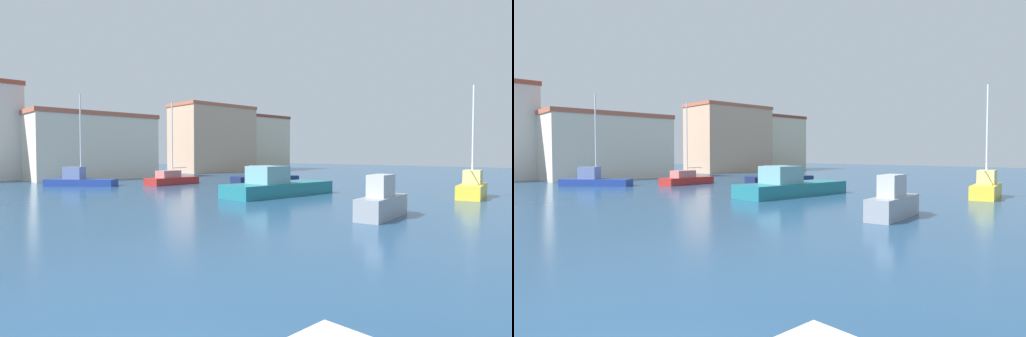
{
  "view_description": "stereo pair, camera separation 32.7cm",
  "coord_description": "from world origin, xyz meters",
  "views": [
    {
      "loc": [
        -1.68,
        -4.06,
        2.9
      ],
      "look_at": [
        21.48,
        20.04,
        1.71
      ],
      "focal_mm": 28.48,
      "sensor_mm": 36.0,
      "label": 1
    },
    {
      "loc": [
        -1.44,
        -4.29,
        2.9
      ],
      "look_at": [
        21.48,
        20.04,
        1.71
      ],
      "focal_mm": 28.48,
      "sensor_mm": 36.0,
      "label": 2
    }
  ],
  "objects": [
    {
      "name": "water",
      "position": [
        15.0,
        20.0,
        0.0
      ],
      "size": [
        160.0,
        160.0,
        0.0
      ],
      "primitive_type": "plane",
      "color": "navy",
      "rests_on": "ground"
    },
    {
      "name": "sailboat_yellow_far_right",
      "position": [
        27.3,
        5.35,
        0.7
      ],
      "size": [
        4.83,
        2.34,
        7.45
      ],
      "color": "gold",
      "rests_on": "water"
    },
    {
      "name": "motorboat_grey_center_channel",
      "position": [
        15.17,
        5.22,
        0.71
      ],
      "size": [
        4.16,
        1.79,
        1.98
      ],
      "color": "gray",
      "rests_on": "water"
    },
    {
      "name": "motorboat_navy_near_pier",
      "position": [
        25.31,
        22.85,
        0.62
      ],
      "size": [
        6.62,
        3.68,
        1.84
      ],
      "color": "#19234C",
      "rests_on": "water"
    },
    {
      "name": "sailboat_blue_outer_mooring",
      "position": [
        12.18,
        33.44,
        0.58
      ],
      "size": [
        5.46,
        5.7,
        8.3
      ],
      "color": "#233D93",
      "rests_on": "water"
    },
    {
      "name": "motorboat_white_inner_mooring",
      "position": [
        31.67,
        28.86,
        0.46
      ],
      "size": [
        5.48,
        2.91,
        1.26
      ],
      "color": "white",
      "rests_on": "water"
    },
    {
      "name": "sailboat_red_behind_lamppost",
      "position": [
        19.29,
        29.4,
        0.53
      ],
      "size": [
        5.56,
        2.69,
        7.85
      ],
      "color": "#B22823",
      "rests_on": "water"
    },
    {
      "name": "motorboat_teal_distant_east",
      "position": [
        18.91,
        15.28,
        0.67
      ],
      "size": [
        8.66,
        2.96,
        2.08
      ],
      "color": "#1E707A",
      "rests_on": "water"
    },
    {
      "name": "waterfront_apartments",
      "position": [
        17.51,
        44.13,
        3.86
      ],
      "size": [
        14.13,
        7.29,
        7.7
      ],
      "color": "beige",
      "rests_on": "ground"
    },
    {
      "name": "warehouse_block",
      "position": [
        39.1,
        48.54,
        5.39
      ],
      "size": [
        12.88,
        7.5,
        10.76
      ],
      "color": "tan",
      "rests_on": "ground"
    },
    {
      "name": "yacht_club",
      "position": [
        50.61,
        50.51,
        4.96
      ],
      "size": [
        10.45,
        8.17,
        9.9
      ],
      "color": "beige",
      "rests_on": "ground"
    }
  ]
}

